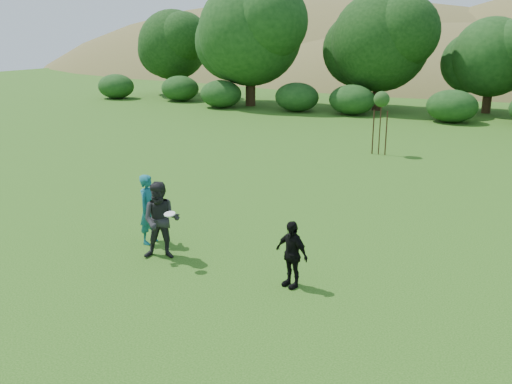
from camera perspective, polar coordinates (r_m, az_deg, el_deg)
ground at (r=13.83m, az=-5.81°, el=-7.43°), size 120.00×120.00×0.00m
player_teal at (r=15.22m, az=-10.66°, el=-1.69°), size 0.47×0.69×1.86m
player_grey at (r=14.14m, az=-9.46°, el=-2.82°), size 1.17×1.08×1.94m
player_black at (r=12.51m, az=3.56°, el=-6.20°), size 0.96×0.64×1.52m
frisbee at (r=13.47m, az=-8.63°, el=-2.19°), size 0.27×0.27×0.08m
sapling at (r=26.17m, az=12.44°, el=8.88°), size 0.70×0.70×2.85m
hillside at (r=81.26m, az=21.54°, el=2.42°), size 150.00×72.00×52.00m
tree_row at (r=39.43m, az=22.68°, el=13.90°), size 53.92×10.38×9.62m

